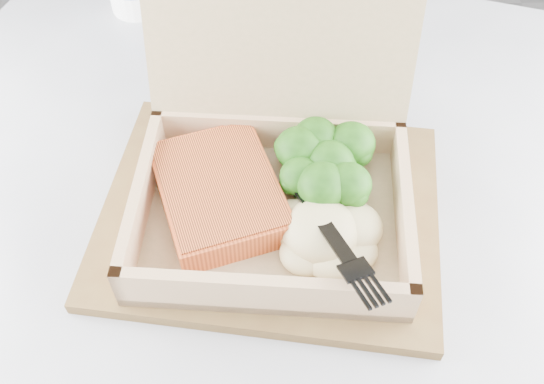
{
  "coord_description": "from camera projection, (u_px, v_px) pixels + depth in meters",
  "views": [
    {
      "loc": [
        -0.68,
        0.09,
        1.23
      ],
      "look_at": [
        -0.67,
        0.43,
        0.8
      ],
      "focal_mm": 40.0,
      "sensor_mm": 36.0,
      "label": 1
    }
  ],
  "objects": [
    {
      "name": "cafe_table",
      "position": [
        271.0,
        328.0,
        0.72
      ],
      "size": [
        1.12,
        1.12,
        0.76
      ],
      "rotation": [
        0.0,
        0.0,
        -0.33
      ],
      "color": "black",
      "rests_on": "floor"
    },
    {
      "name": "serving_tray",
      "position": [
        270.0,
        212.0,
        0.57
      ],
      "size": [
        0.35,
        0.3,
        0.01
      ],
      "primitive_type": "cube",
      "rotation": [
        0.0,
        0.0,
        -0.16
      ],
      "color": "brown",
      "rests_on": "cafe_table"
    },
    {
      "name": "takeout_container",
      "position": [
        275.0,
        149.0,
        0.54
      ],
      "size": [
        0.26,
        0.26,
        0.22
      ],
      "rotation": [
        0.0,
        0.0,
        -0.09
      ],
      "color": "tan",
      "rests_on": "serving_tray"
    },
    {
      "name": "salmon_fillet",
      "position": [
        219.0,
        192.0,
        0.55
      ],
      "size": [
        0.14,
        0.16,
        0.03
      ],
      "primitive_type": "cube",
      "rotation": [
        0.0,
        0.0,
        0.31
      ],
      "color": "#D8622A",
      "rests_on": "takeout_container"
    },
    {
      "name": "broccoli_pile",
      "position": [
        329.0,
        168.0,
        0.56
      ],
      "size": [
        0.11,
        0.11,
        0.04
      ],
      "primitive_type": null,
      "color": "#317F1C",
      "rests_on": "takeout_container"
    },
    {
      "name": "mashed_potatoes",
      "position": [
        321.0,
        231.0,
        0.52
      ],
      "size": [
        0.11,
        0.09,
        0.04
      ],
      "primitive_type": "ellipsoid",
      "color": "#D4C989",
      "rests_on": "takeout_container"
    },
    {
      "name": "plastic_fork",
      "position": [
        308.0,
        198.0,
        0.52
      ],
      "size": [
        0.08,
        0.16,
        0.03
      ],
      "rotation": [
        0.0,
        0.0,
        3.5
      ],
      "color": "black",
      "rests_on": "mashed_potatoes"
    },
    {
      "name": "receipt",
      "position": [
        296.0,
        93.0,
        0.69
      ],
      "size": [
        0.15,
        0.16,
        0.0
      ],
      "primitive_type": "cube",
      "rotation": [
        0.0,
        0.0,
        -0.68
      ],
      "color": "white",
      "rests_on": "cafe_table"
    }
  ]
}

